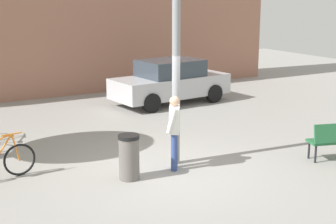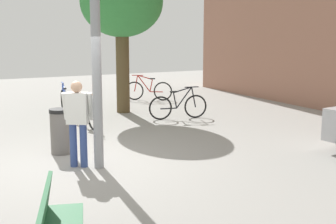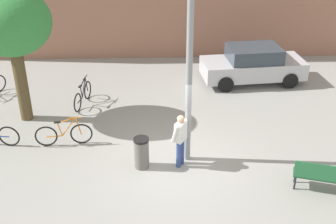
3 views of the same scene
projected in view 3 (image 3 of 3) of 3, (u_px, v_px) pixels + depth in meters
The scene contains 9 objects.
ground_plane at pixel (177, 164), 12.89m from camera, with size 36.00×36.00×0.00m, color gray.
lamppost at pixel (189, 74), 11.84m from camera, with size 0.28×0.28×5.24m.
person_by_lamppost at pixel (180, 137), 12.40m from camera, with size 0.51×0.62×1.67m.
park_bench at pixel (325, 175), 11.48m from camera, with size 1.67×0.92×0.92m.
plaza_tree at pixel (11, 24), 13.80m from camera, with size 2.60×2.60×4.62m.
bicycle_black at pixel (83, 95), 16.19m from camera, with size 0.41×1.78×0.97m.
bicycle_orange at pixel (64, 134), 13.68m from camera, with size 1.80×0.25×0.97m.
parked_car_silver at pixel (253, 65), 17.91m from camera, with size 4.35×2.16×1.55m.
trash_bin at pixel (142, 153), 12.55m from camera, with size 0.45×0.45×0.97m.
Camera 3 is at (-0.59, -10.65, 7.41)m, focal length 46.07 mm.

